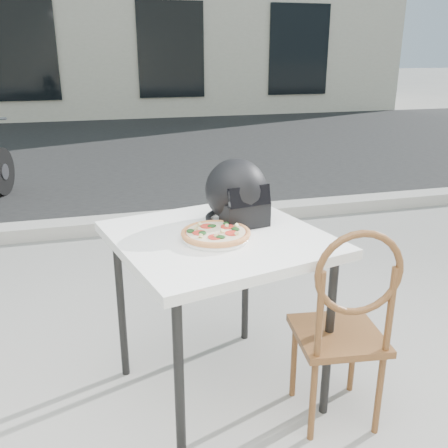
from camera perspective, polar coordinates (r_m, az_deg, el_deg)
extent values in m
cube|color=black|center=(8.70, -12.56, 8.20)|extent=(30.00, 8.00, 0.00)
cube|color=#A6A39C|center=(4.81, -9.88, 0.21)|extent=(30.00, 0.25, 0.12)
cube|color=black|center=(12.59, -22.34, 17.92)|extent=(1.60, 0.08, 2.20)
cube|color=black|center=(12.69, -6.09, 19.17)|extent=(1.60, 0.08, 2.20)
cube|color=black|center=(13.62, 8.55, 19.07)|extent=(1.60, 0.08, 2.20)
cube|color=white|center=(2.22, -0.62, -1.75)|extent=(1.06, 1.06, 0.04)
cylinder|color=black|center=(2.00, -5.12, -18.18)|extent=(0.05, 0.05, 0.79)
cylinder|color=black|center=(2.33, 11.89, -12.67)|extent=(0.05, 0.05, 0.79)
cylinder|color=black|center=(2.58, -11.68, -9.22)|extent=(0.05, 0.05, 0.79)
cylinder|color=black|center=(2.84, 2.46, -6.05)|extent=(0.05, 0.05, 0.79)
cylinder|color=white|center=(2.15, -0.94, -1.65)|extent=(0.37, 0.37, 0.01)
torus|color=white|center=(2.15, -0.94, -1.51)|extent=(0.38, 0.38, 0.02)
cylinder|color=#D68A4E|center=(2.15, -0.94, -1.17)|extent=(0.39, 0.39, 0.01)
torus|color=#D68A4E|center=(2.14, -0.94, -1.01)|extent=(0.40, 0.40, 0.02)
cylinder|color=red|center=(2.14, -0.94, -0.98)|extent=(0.34, 0.34, 0.00)
cylinder|color=beige|center=(2.14, -0.94, -0.90)|extent=(0.34, 0.34, 0.00)
cylinder|color=red|center=(2.19, 0.37, -0.31)|extent=(0.08, 0.08, 0.00)
cylinder|color=red|center=(2.20, -1.96, -0.25)|extent=(0.08, 0.08, 0.00)
cylinder|color=red|center=(2.12, -2.84, -1.01)|extent=(0.08, 0.08, 0.00)
cylinder|color=red|center=(2.07, -1.05, -1.50)|extent=(0.08, 0.08, 0.00)
cylinder|color=red|center=(2.12, 0.89, -1.06)|extent=(0.08, 0.08, 0.00)
ellipsoid|color=#163C15|center=(2.20, -1.41, -0.22)|extent=(0.05, 0.05, 0.01)
ellipsoid|color=#163C15|center=(2.11, -2.48, -1.03)|extent=(0.05, 0.05, 0.01)
ellipsoid|color=#163C15|center=(2.16, 1.32, -0.57)|extent=(0.05, 0.05, 0.01)
ellipsoid|color=#163C15|center=(2.07, -0.41, -1.48)|extent=(0.05, 0.04, 0.01)
ellipsoid|color=#163C15|center=(2.23, 0.35, 0.06)|extent=(0.05, 0.05, 0.01)
ellipsoid|color=#163C15|center=(2.14, -3.87, -0.79)|extent=(0.04, 0.05, 0.01)
cylinder|color=#D3C981|center=(2.12, -0.20, -0.84)|extent=(0.02, 0.03, 0.02)
cylinder|color=#D3C981|center=(2.17, -3.22, -0.43)|extent=(0.02, 0.02, 0.02)
cylinder|color=#D3C981|center=(2.19, 0.32, -0.22)|extent=(0.03, 0.03, 0.02)
cylinder|color=#D3C981|center=(2.21, -2.83, -0.05)|extent=(0.02, 0.03, 0.02)
cylinder|color=#D3C981|center=(2.10, 1.44, -1.08)|extent=(0.02, 0.02, 0.02)
cylinder|color=#D3C981|center=(2.07, -2.68, -1.37)|extent=(0.03, 0.03, 0.02)
cylinder|color=#D3C981|center=(2.19, 1.41, -0.16)|extent=(0.03, 0.03, 0.02)
cylinder|color=#D3C981|center=(2.07, -0.91, -1.34)|extent=(0.02, 0.02, 0.02)
ellipsoid|color=black|center=(2.35, 1.40, 3.86)|extent=(0.34, 0.35, 0.30)
cube|color=black|center=(2.30, 2.42, 1.11)|extent=(0.23, 0.14, 0.12)
torus|color=black|center=(2.39, 1.37, 0.75)|extent=(0.34, 0.34, 0.03)
cube|color=black|center=(2.24, 2.93, 3.18)|extent=(0.21, 0.08, 0.09)
cube|color=brown|center=(2.32, 12.87, -12.25)|extent=(0.41, 0.41, 0.03)
cylinder|color=brown|center=(2.60, 14.52, -14.22)|extent=(0.03, 0.03, 0.41)
cylinder|color=brown|center=(2.51, 8.00, -15.06)|extent=(0.03, 0.03, 0.41)
cylinder|color=brown|center=(2.38, 17.30, -18.01)|extent=(0.03, 0.03, 0.41)
cylinder|color=brown|center=(2.28, 10.12, -19.17)|extent=(0.03, 0.03, 0.41)
cylinder|color=brown|center=(2.15, 18.48, -9.43)|extent=(0.03, 0.03, 0.39)
cylinder|color=brown|center=(2.04, 10.87, -10.32)|extent=(0.03, 0.03, 0.39)
torus|color=brown|center=(2.02, 15.21, -5.50)|extent=(0.36, 0.07, 0.36)
cylinder|color=black|center=(6.34, -24.23, 5.47)|extent=(0.25, 0.56, 0.55)
cylinder|color=slate|center=(6.34, -24.23, 5.47)|extent=(0.17, 0.21, 0.18)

